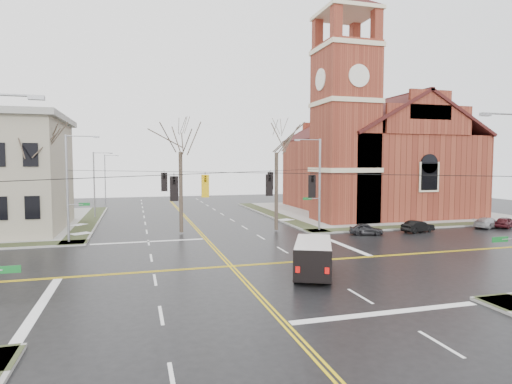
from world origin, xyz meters
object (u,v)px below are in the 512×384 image
object	(u,v)px
parked_car_a	(366,229)
parked_car_d	(506,222)
parked_car_b	(418,226)
tree_nw_far	(33,152)
tree_nw_near	(180,146)
signal_pole_ne	(318,182)
parked_car_c	(488,223)
streetlight_north_a	(95,182)
church	(369,151)
cargo_van	(313,255)
tree_ne	(276,147)
streetlight_north_b	(106,177)
signal_pole_nw	(69,185)

from	to	relation	value
parked_car_a	parked_car_d	size ratio (longest dim) A/B	0.93
parked_car_b	tree_nw_far	distance (m)	36.21
tree_nw_near	signal_pole_ne	bearing A→B (deg)	-10.18
signal_pole_ne	parked_car_c	size ratio (longest dim) A/B	2.36
streetlight_north_a	church	bearing A→B (deg)	-5.19
parked_car_c	parked_car_a	bearing A→B (deg)	70.84
signal_pole_ne	cargo_van	world-z (taller)	signal_pole_ne
streetlight_north_a	parked_car_c	distance (m)	44.62
streetlight_north_a	parked_car_b	distance (m)	37.10
signal_pole_ne	parked_car_b	size ratio (longest dim) A/B	2.56
parked_car_d	tree_ne	xyz separation A→B (m)	(-23.91, 4.43, 7.77)
streetlight_north_b	parked_car_a	size ratio (longest dim) A/B	2.56
church	parked_car_b	size ratio (longest dim) A/B	7.82
tree_nw_far	tree_nw_near	distance (m)	12.67
parked_car_d	signal_pole_nw	bearing A→B (deg)	62.50
parked_car_a	tree_nw_far	size ratio (longest dim) A/B	0.29
parked_car_b	parked_car_d	world-z (taller)	parked_car_b
signal_pole_ne	tree_ne	world-z (taller)	tree_ne
church	tree_nw_far	size ratio (longest dim) A/B	2.58
church	cargo_van	size ratio (longest dim) A/B	4.73
parked_car_b	tree_nw_near	world-z (taller)	tree_nw_near
tree_nw_far	tree_ne	world-z (taller)	tree_ne
parked_car_c	streetlight_north_b	bearing A→B (deg)	24.98
streetlight_north_a	parked_car_b	xyz separation A→B (m)	(31.26, -19.60, -3.89)
streetlight_north_b	tree_nw_near	bearing A→B (deg)	-75.49
parked_car_a	parked_car_b	bearing A→B (deg)	-68.89
streetlight_north_b	parked_car_d	size ratio (longest dim) A/B	2.39
tree_nw_far	signal_pole_nw	bearing A→B (deg)	-36.41
parked_car_c	parked_car_d	distance (m)	1.96
signal_pole_nw	tree_nw_far	xyz separation A→B (m)	(-3.15, 2.32, 2.77)
signal_pole_nw	parked_car_a	distance (m)	26.81
signal_pole_nw	tree_nw_near	distance (m)	10.37
signal_pole_ne	tree_nw_near	world-z (taller)	tree_nw_near
tree_ne	parked_car_a	bearing A→B (deg)	-30.41
parked_car_a	tree_ne	xyz separation A→B (m)	(-7.49, 4.40, 7.81)
tree_ne	signal_pole_ne	bearing A→B (deg)	-19.20
streetlight_north_a	signal_pole_ne	bearing A→B (deg)	-36.90
signal_pole_nw	parked_car_d	size ratio (longest dim) A/B	2.69
signal_pole_nw	parked_car_b	world-z (taller)	signal_pole_nw
signal_pole_ne	signal_pole_nw	size ratio (longest dim) A/B	1.00
signal_pole_ne	tree_ne	xyz separation A→B (m)	(-3.87, 1.35, 3.39)
cargo_van	tree_nw_far	distance (m)	26.34
signal_pole_nw	parked_car_b	xyz separation A→B (m)	(31.93, -3.10, -4.37)
streetlight_north_b	signal_pole_ne	bearing A→B (deg)	-58.95
cargo_van	tree_ne	world-z (taller)	tree_ne
signal_pole_ne	parked_car_c	world-z (taller)	signal_pole_ne
streetlight_north_a	streetlight_north_b	xyz separation A→B (m)	(0.00, 20.00, 0.00)
tree_nw_far	streetlight_north_b	bearing A→B (deg)	83.63
parked_car_a	tree_ne	size ratio (longest dim) A/B	0.27
streetlight_north_a	parked_car_c	bearing A→B (deg)	-25.53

